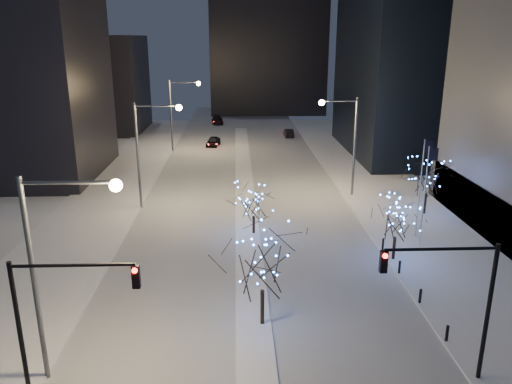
{
  "coord_description": "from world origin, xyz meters",
  "views": [
    {
      "loc": [
        -0.84,
        -18.58,
        15.55
      ],
      "look_at": [
        0.52,
        15.53,
        5.0
      ],
      "focal_mm": 35.0,
      "sensor_mm": 36.0,
      "label": 1
    }
  ],
  "objects_px": {
    "holiday_tree_median_far": "(254,201)",
    "holiday_tree_plaza_far": "(428,178)",
    "street_lamp_w_mid": "(148,141)",
    "street_lamp_east": "(346,134)",
    "traffic_signal_east": "(457,291)",
    "traffic_signal_west": "(55,311)",
    "car_near": "(213,141)",
    "street_lamp_w_far": "(178,106)",
    "car_far": "(217,120)",
    "car_mid": "(288,133)",
    "holiday_tree_plaza_near": "(397,219)",
    "holiday_tree_median_near": "(262,259)",
    "street_lamp_w_near": "(54,252)"
  },
  "relations": [
    {
      "from": "car_far",
      "to": "holiday_tree_median_far",
      "type": "xyz_separation_m",
      "value": [
        4.9,
        -56.07,
        2.17
      ]
    },
    {
      "from": "street_lamp_w_mid",
      "to": "car_far",
      "type": "distance_m",
      "value": 49.42
    },
    {
      "from": "car_near",
      "to": "traffic_signal_east",
      "type": "bearing_deg",
      "value": -66.72
    },
    {
      "from": "holiday_tree_plaza_far",
      "to": "street_lamp_w_mid",
      "type": "bearing_deg",
      "value": 173.18
    },
    {
      "from": "traffic_signal_west",
      "to": "car_mid",
      "type": "xyz_separation_m",
      "value": [
        16.19,
        62.33,
        -4.1
      ]
    },
    {
      "from": "street_lamp_w_near",
      "to": "car_near",
      "type": "bearing_deg",
      "value": 85.08
    },
    {
      "from": "traffic_signal_east",
      "to": "holiday_tree_median_far",
      "type": "xyz_separation_m",
      "value": [
        -8.44,
        18.8,
        -1.86
      ]
    },
    {
      "from": "traffic_signal_west",
      "to": "holiday_tree_plaza_far",
      "type": "xyz_separation_m",
      "value": [
        24.78,
        23.98,
        -1.21
      ]
    },
    {
      "from": "street_lamp_w_far",
      "to": "street_lamp_east",
      "type": "xyz_separation_m",
      "value": [
        19.02,
        -22.0,
        -0.05
      ]
    },
    {
      "from": "street_lamp_east",
      "to": "traffic_signal_west",
      "type": "distance_m",
      "value": 35.3
    },
    {
      "from": "holiday_tree_plaza_far",
      "to": "car_far",
      "type": "bearing_deg",
      "value": 111.78
    },
    {
      "from": "car_far",
      "to": "holiday_tree_median_near",
      "type": "distance_m",
      "value": 70.01
    },
    {
      "from": "car_near",
      "to": "car_mid",
      "type": "relative_size",
      "value": 1.04
    },
    {
      "from": "street_lamp_w_mid",
      "to": "car_near",
      "type": "height_order",
      "value": "street_lamp_w_mid"
    },
    {
      "from": "street_lamp_w_far",
      "to": "car_far",
      "type": "bearing_deg",
      "value": 79.24
    },
    {
      "from": "street_lamp_w_near",
      "to": "street_lamp_w_far",
      "type": "relative_size",
      "value": 1.0
    },
    {
      "from": "street_lamp_w_near",
      "to": "holiday_tree_median_far",
      "type": "height_order",
      "value": "street_lamp_w_near"
    },
    {
      "from": "car_mid",
      "to": "holiday_tree_plaza_near",
      "type": "relative_size",
      "value": 0.83
    },
    {
      "from": "car_mid",
      "to": "holiday_tree_plaza_near",
      "type": "xyz_separation_m",
      "value": [
        2.75,
        -48.01,
        2.61
      ]
    },
    {
      "from": "street_lamp_w_far",
      "to": "traffic_signal_east",
      "type": "xyz_separation_m",
      "value": [
        17.88,
        -51.0,
        -1.74
      ]
    },
    {
      "from": "street_lamp_w_far",
      "to": "holiday_tree_median_far",
      "type": "distance_m",
      "value": 33.75
    },
    {
      "from": "street_lamp_w_near",
      "to": "street_lamp_w_mid",
      "type": "xyz_separation_m",
      "value": [
        0.0,
        25.0,
        0.0
      ]
    },
    {
      "from": "holiday_tree_median_far",
      "to": "holiday_tree_plaza_near",
      "type": "xyz_separation_m",
      "value": [
        10.0,
        -5.48,
        0.37
      ]
    },
    {
      "from": "holiday_tree_median_far",
      "to": "holiday_tree_plaza_far",
      "type": "xyz_separation_m",
      "value": [
        15.84,
        4.18,
        0.66
      ]
    },
    {
      "from": "street_lamp_w_mid",
      "to": "street_lamp_w_far",
      "type": "xyz_separation_m",
      "value": [
        0.0,
        25.0,
        0.0
      ]
    },
    {
      "from": "street_lamp_east",
      "to": "traffic_signal_east",
      "type": "bearing_deg",
      "value": -92.26
    },
    {
      "from": "car_mid",
      "to": "holiday_tree_median_far",
      "type": "relative_size",
      "value": 0.91
    },
    {
      "from": "traffic_signal_west",
      "to": "car_far",
      "type": "bearing_deg",
      "value": 86.95
    },
    {
      "from": "street_lamp_east",
      "to": "car_far",
      "type": "relative_size",
      "value": 2.0
    },
    {
      "from": "holiday_tree_plaza_far",
      "to": "car_near",
      "type": "bearing_deg",
      "value": 123.32
    },
    {
      "from": "street_lamp_w_near",
      "to": "holiday_tree_median_near",
      "type": "relative_size",
      "value": 1.61
    },
    {
      "from": "holiday_tree_median_far",
      "to": "holiday_tree_median_near",
      "type": "bearing_deg",
      "value": -90.0
    },
    {
      "from": "holiday_tree_median_near",
      "to": "holiday_tree_plaza_near",
      "type": "bearing_deg",
      "value": 39.38
    },
    {
      "from": "car_near",
      "to": "holiday_tree_plaza_far",
      "type": "distance_m",
      "value": 37.75
    },
    {
      "from": "car_far",
      "to": "street_lamp_w_mid",
      "type": "bearing_deg",
      "value": -100.28
    },
    {
      "from": "street_lamp_w_mid",
      "to": "traffic_signal_west",
      "type": "height_order",
      "value": "street_lamp_w_mid"
    },
    {
      "from": "traffic_signal_east",
      "to": "car_mid",
      "type": "distance_m",
      "value": 61.48
    },
    {
      "from": "street_lamp_w_near",
      "to": "street_lamp_w_far",
      "type": "xyz_separation_m",
      "value": [
        0.0,
        50.0,
        0.0
      ]
    },
    {
      "from": "car_far",
      "to": "traffic_signal_west",
      "type": "bearing_deg",
      "value": -98.02
    },
    {
      "from": "street_lamp_east",
      "to": "holiday_tree_median_far",
      "type": "height_order",
      "value": "street_lamp_east"
    },
    {
      "from": "car_near",
      "to": "car_far",
      "type": "xyz_separation_m",
      "value": [
        -0.06,
        20.43,
        0.02
      ]
    },
    {
      "from": "traffic_signal_west",
      "to": "holiday_tree_median_near",
      "type": "distance_m",
      "value": 10.85
    },
    {
      "from": "car_near",
      "to": "holiday_tree_median_near",
      "type": "xyz_separation_m",
      "value": [
        4.84,
        -49.33,
        3.38
      ]
    },
    {
      "from": "car_far",
      "to": "holiday_tree_plaza_near",
      "type": "xyz_separation_m",
      "value": [
        14.9,
        -61.55,
        2.54
      ]
    },
    {
      "from": "street_lamp_w_near",
      "to": "holiday_tree_median_near",
      "type": "bearing_deg",
      "value": 23.53
    },
    {
      "from": "traffic_signal_east",
      "to": "car_near",
      "type": "distance_m",
      "value": 56.18
    },
    {
      "from": "street_lamp_w_mid",
      "to": "holiday_tree_median_far",
      "type": "height_order",
      "value": "street_lamp_w_mid"
    },
    {
      "from": "traffic_signal_west",
      "to": "car_near",
      "type": "xyz_separation_m",
      "value": [
        4.1,
        55.44,
        -4.05
      ]
    },
    {
      "from": "traffic_signal_west",
      "to": "traffic_signal_east",
      "type": "xyz_separation_m",
      "value": [
        17.38,
        1.0,
        0.0
      ]
    },
    {
      "from": "car_mid",
      "to": "holiday_tree_plaza_far",
      "type": "height_order",
      "value": "holiday_tree_plaza_far"
    }
  ]
}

